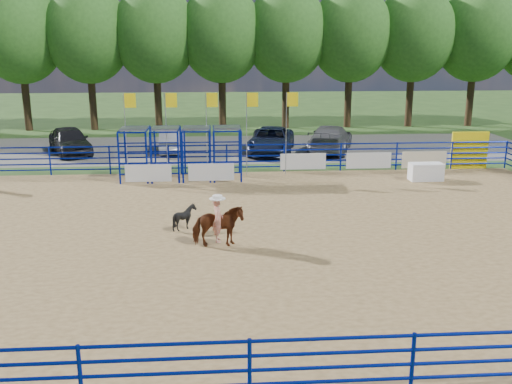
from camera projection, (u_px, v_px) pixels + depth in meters
ground at (233, 235)px, 20.14m from camera, size 120.00×120.00×0.00m
arena_dirt at (233, 235)px, 20.13m from camera, size 30.00×20.00×0.02m
gravel_strip at (225, 149)px, 36.53m from camera, size 40.00×10.00×0.01m
announcer_table at (426, 172)px, 27.97m from camera, size 1.60×0.76×0.85m
horse_and_rider at (218, 222)px, 18.75m from camera, size 1.70×0.82×2.50m
calf at (185, 217)px, 20.61m from camera, size 0.87×0.79×0.91m
car_a at (70, 140)px, 34.55m from camera, size 3.81×5.23×1.66m
car_b at (173, 140)px, 35.17m from camera, size 1.80×4.49×1.45m
car_c at (271, 141)px, 34.81m from camera, size 3.55×5.99×1.56m
car_d at (330, 139)px, 35.23m from camera, size 3.99×6.12×1.65m
perimeter_fence at (233, 215)px, 19.95m from camera, size 30.10×20.10×1.50m
chute_assembly at (189, 154)px, 28.21m from camera, size 19.32×2.41×4.20m
treeline at (221, 30)px, 43.30m from camera, size 56.40×6.40×11.24m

